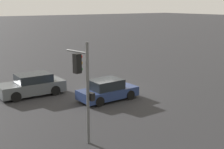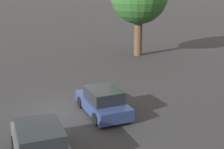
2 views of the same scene
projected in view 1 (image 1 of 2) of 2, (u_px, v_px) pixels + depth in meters
ground_plane at (106, 91)px, 23.27m from camera, size 300.00×300.00×0.00m
traffic_signal at (83, 79)px, 14.14m from camera, size 0.71×1.58×4.74m
crossing_car_0 at (32, 85)px, 22.01m from camera, size 4.54×2.07×1.54m
crossing_car_1 at (107, 90)px, 20.95m from camera, size 4.08×2.02×1.43m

